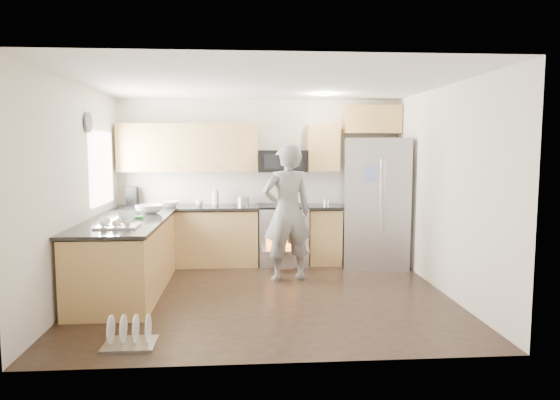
{
  "coord_description": "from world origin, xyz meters",
  "views": [
    {
      "loc": [
        -0.26,
        -6.07,
        1.83
      ],
      "look_at": [
        0.22,
        0.5,
        1.14
      ],
      "focal_mm": 32.0,
      "sensor_mm": 36.0,
      "label": 1
    }
  ],
  "objects": [
    {
      "name": "stove_range",
      "position": [
        0.35,
        1.69,
        0.68
      ],
      "size": [
        0.76,
        0.97,
        1.79
      ],
      "color": "#B7B7BC",
      "rests_on": "ground"
    },
    {
      "name": "dish_rack",
      "position": [
        -1.33,
        -1.52,
        0.08
      ],
      "size": [
        0.47,
        0.38,
        0.29
      ],
      "rotation": [
        0.0,
        0.0,
        -0.0
      ],
      "color": "#B7B7BC",
      "rests_on": "ground"
    },
    {
      "name": "ground",
      "position": [
        0.0,
        0.0,
        0.0
      ],
      "size": [
        4.5,
        4.5,
        0.0
      ],
      "primitive_type": "plane",
      "color": "black",
      "rests_on": "ground"
    },
    {
      "name": "person",
      "position": [
        0.33,
        0.7,
        0.95
      ],
      "size": [
        0.77,
        0.59,
        1.89
      ],
      "primitive_type": "imported",
      "rotation": [
        0.0,
        0.0,
        3.36
      ],
      "color": "gray",
      "rests_on": "ground"
    },
    {
      "name": "peninsula",
      "position": [
        -1.75,
        0.25,
        0.47
      ],
      "size": [
        0.96,
        2.36,
        1.04
      ],
      "color": "tan",
      "rests_on": "ground"
    },
    {
      "name": "room_shell",
      "position": [
        -0.04,
        0.02,
        1.67
      ],
      "size": [
        4.54,
        4.04,
        2.62
      ],
      "color": "silver",
      "rests_on": "ground"
    },
    {
      "name": "back_cabinet_run",
      "position": [
        -0.58,
        1.75,
        0.96
      ],
      "size": [
        4.45,
        0.64,
        2.5
      ],
      "color": "tan",
      "rests_on": "ground"
    },
    {
      "name": "refrigerator",
      "position": [
        1.77,
        1.45,
        0.99
      ],
      "size": [
        1.08,
        0.91,
        1.98
      ],
      "rotation": [
        0.0,
        0.0,
        -0.17
      ],
      "color": "#B7B7BC",
      "rests_on": "ground"
    }
  ]
}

